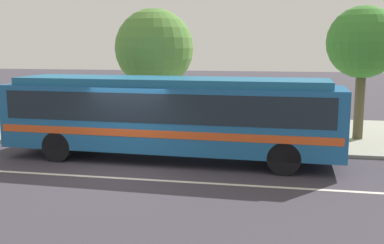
{
  "coord_description": "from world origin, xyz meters",
  "views": [
    {
      "loc": [
        4.71,
        -12.96,
        3.75
      ],
      "look_at": [
        1.8,
        1.72,
        1.3
      ],
      "focal_mm": 42.83,
      "sensor_mm": 36.0,
      "label": 1
    }
  ],
  "objects_px": {
    "street_tree_near_stop": "(154,49)",
    "pedestrian_walking_along_curb": "(320,118)",
    "transit_bus": "(170,112)",
    "bus_stop_sign": "(326,110)",
    "street_tree_mid_block": "(363,43)",
    "pedestrian_waiting_near_sign": "(153,116)"
  },
  "relations": [
    {
      "from": "transit_bus",
      "to": "pedestrian_waiting_near_sign",
      "type": "relative_size",
      "value": 7.0
    },
    {
      "from": "pedestrian_walking_along_curb",
      "to": "street_tree_near_stop",
      "type": "bearing_deg",
      "value": 165.65
    },
    {
      "from": "transit_bus",
      "to": "street_tree_mid_block",
      "type": "height_order",
      "value": "street_tree_mid_block"
    },
    {
      "from": "street_tree_mid_block",
      "to": "street_tree_near_stop",
      "type": "bearing_deg",
      "value": 179.43
    },
    {
      "from": "pedestrian_walking_along_curb",
      "to": "bus_stop_sign",
      "type": "xyz_separation_m",
      "value": [
        0.1,
        -0.96,
        0.45
      ]
    },
    {
      "from": "bus_stop_sign",
      "to": "street_tree_near_stop",
      "type": "xyz_separation_m",
      "value": [
        -6.94,
        2.71,
        2.08
      ]
    },
    {
      "from": "transit_bus",
      "to": "street_tree_near_stop",
      "type": "xyz_separation_m",
      "value": [
        -1.8,
        4.46,
        2.08
      ]
    },
    {
      "from": "pedestrian_walking_along_curb",
      "to": "bus_stop_sign",
      "type": "relative_size",
      "value": 0.77
    },
    {
      "from": "pedestrian_waiting_near_sign",
      "to": "bus_stop_sign",
      "type": "bearing_deg",
      "value": -8.03
    },
    {
      "from": "pedestrian_waiting_near_sign",
      "to": "transit_bus",
      "type": "bearing_deg",
      "value": -62.47
    },
    {
      "from": "transit_bus",
      "to": "street_tree_near_stop",
      "type": "height_order",
      "value": "street_tree_near_stop"
    },
    {
      "from": "street_tree_near_stop",
      "to": "bus_stop_sign",
      "type": "bearing_deg",
      "value": -21.35
    },
    {
      "from": "pedestrian_walking_along_curb",
      "to": "street_tree_near_stop",
      "type": "xyz_separation_m",
      "value": [
        -6.83,
        1.75,
        2.53
      ]
    },
    {
      "from": "transit_bus",
      "to": "bus_stop_sign",
      "type": "height_order",
      "value": "transit_bus"
    },
    {
      "from": "bus_stop_sign",
      "to": "street_tree_mid_block",
      "type": "height_order",
      "value": "street_tree_mid_block"
    },
    {
      "from": "transit_bus",
      "to": "pedestrian_waiting_near_sign",
      "type": "xyz_separation_m",
      "value": [
        -1.39,
        2.67,
        -0.55
      ]
    },
    {
      "from": "bus_stop_sign",
      "to": "street_tree_near_stop",
      "type": "height_order",
      "value": "street_tree_near_stop"
    },
    {
      "from": "pedestrian_waiting_near_sign",
      "to": "pedestrian_walking_along_curb",
      "type": "distance_m",
      "value": 6.43
    },
    {
      "from": "bus_stop_sign",
      "to": "transit_bus",
      "type": "bearing_deg",
      "value": -161.17
    },
    {
      "from": "pedestrian_waiting_near_sign",
      "to": "street_tree_mid_block",
      "type": "relative_size",
      "value": 0.31
    },
    {
      "from": "transit_bus",
      "to": "street_tree_mid_block",
      "type": "relative_size",
      "value": 2.15
    },
    {
      "from": "street_tree_near_stop",
      "to": "pedestrian_walking_along_curb",
      "type": "bearing_deg",
      "value": -14.35
    }
  ]
}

